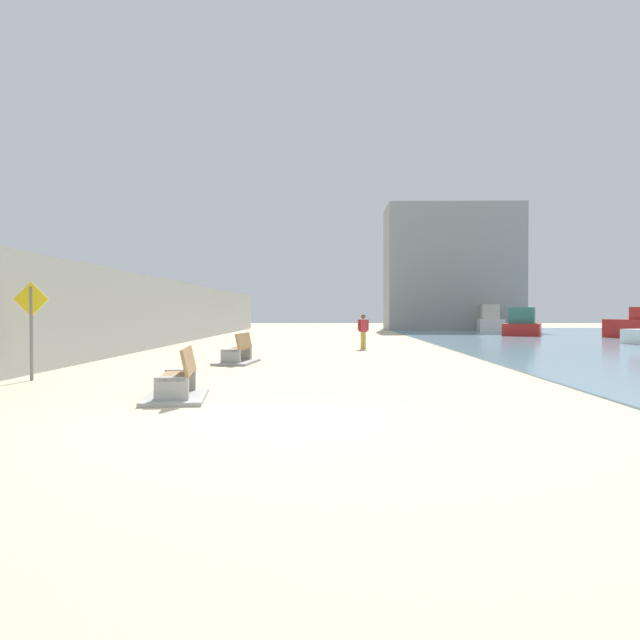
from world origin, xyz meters
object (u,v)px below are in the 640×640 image
boat_nearest (488,321)px  bench_near (178,387)px  person_walking (363,329)px  pedestrian_sign (31,319)px  bench_far (238,356)px  boat_mid_bay (522,325)px

boat_nearest → bench_near: bearing=-112.0°
person_walking → pedestrian_sign: (-8.67, -12.22, 0.59)m
bench_near → bench_far: size_ratio=1.01×
boat_mid_bay → pedestrian_sign: pedestrian_sign is taller
boat_nearest → person_walking: bearing=-115.3°
person_walking → bench_near: bearing=-106.0°
bench_far → boat_nearest: 37.40m
bench_near → person_walking: 15.81m
pedestrian_sign → boat_mid_bay: bearing=53.2°
bench_far → person_walking: size_ratio=1.42×
pedestrian_sign → boat_nearest: bearing=61.3°
boat_nearest → pedestrian_sign: boat_nearest is taller
boat_nearest → pedestrian_sign: (-20.99, -38.28, 0.63)m
person_walking → bench_far: bearing=-121.0°
bench_far → pedestrian_sign: (-4.23, -4.85, 1.25)m
bench_far → boat_nearest: bearing=63.4°
person_walking → boat_nearest: bearing=64.7°
person_walking → pedestrian_sign: bearing=-125.3°
boat_mid_bay → pedestrian_sign: bearing=-126.8°
boat_mid_bay → bench_near: bearing=-118.1°
person_walking → pedestrian_sign: pedestrian_sign is taller
pedestrian_sign → bench_far: bearing=48.9°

